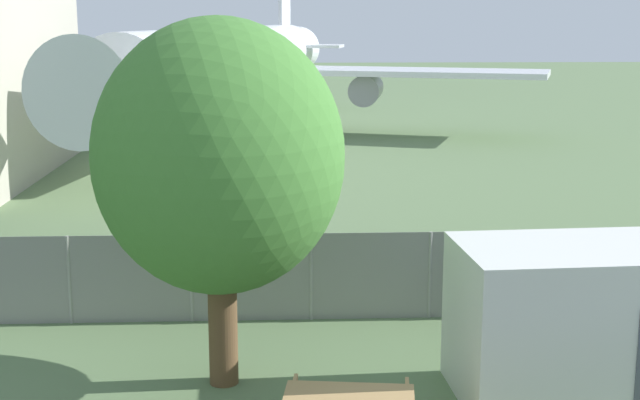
{
  "coord_description": "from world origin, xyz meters",
  "views": [
    {
      "loc": [
        -0.66,
        -8.23,
        6.37
      ],
      "look_at": [
        0.33,
        12.99,
        2.0
      ],
      "focal_mm": 50.0,
      "sensor_mm": 36.0,
      "label": 1
    }
  ],
  "objects": [
    {
      "name": "perimeter_fence",
      "position": [
        -0.0,
        9.99,
        0.95
      ],
      "size": [
        56.07,
        0.07,
        1.9
      ],
      "color": "gray",
      "rests_on": "ground"
    },
    {
      "name": "portable_cabin",
      "position": [
        4.58,
        5.9,
        1.32
      ],
      "size": [
        4.63,
        2.76,
        2.64
      ],
      "rotation": [
        0.0,
        0.0,
        0.06
      ],
      "color": "silver",
      "rests_on": "ground"
    },
    {
      "name": "airplane",
      "position": [
        -3.06,
        40.58,
        3.96
      ],
      "size": [
        33.65,
        41.38,
        11.42
      ],
      "rotation": [
        0.0,
        0.0,
        -1.76
      ],
      "color": "silver",
      "rests_on": "ground"
    },
    {
      "name": "tree_left_of_cabin",
      "position": [
        -1.67,
        6.68,
        4.04
      ],
      "size": [
        4.26,
        4.26,
        6.41
      ],
      "color": "brown",
      "rests_on": "ground"
    }
  ]
}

